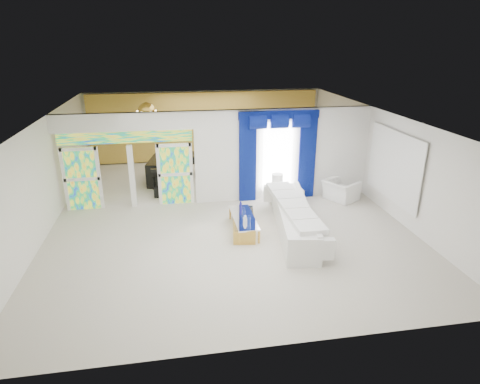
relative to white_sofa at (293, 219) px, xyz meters
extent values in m
plane|color=#B7AF9E|center=(-1.73, 1.66, -0.37)|extent=(12.00, 12.00, 0.00)
cube|color=white|center=(0.42, 2.66, 1.13)|extent=(5.70, 0.18, 3.00)
cube|color=white|center=(-4.58, 2.66, 2.35)|extent=(4.30, 0.18, 0.55)
cube|color=#994C3F|center=(-6.00, 2.66, 0.63)|extent=(0.95, 0.04, 2.00)
cube|color=#994C3F|center=(-3.15, 2.66, 0.63)|extent=(0.95, 0.04, 2.00)
cube|color=#994C3F|center=(-4.58, 2.66, 1.88)|extent=(4.00, 0.05, 0.35)
cube|color=white|center=(0.17, 2.56, 1.08)|extent=(1.00, 0.02, 2.30)
cube|color=#030447|center=(-0.83, 2.53, 1.03)|extent=(0.55, 0.10, 2.80)
cube|color=#030447|center=(1.17, 2.53, 1.03)|extent=(0.55, 0.10, 2.80)
cube|color=#030447|center=(0.17, 2.53, 2.45)|extent=(2.60, 0.12, 0.25)
cube|color=white|center=(3.21, 0.66, 1.18)|extent=(0.04, 2.70, 1.90)
cube|color=#B67A2B|center=(-1.73, 7.56, 1.13)|extent=(9.70, 0.12, 2.90)
cube|color=white|center=(0.00, 0.00, 0.00)|extent=(1.42, 3.98, 0.74)
cube|color=#BA903A|center=(-1.35, 0.30, -0.18)|extent=(0.85, 1.83, 0.39)
cube|color=white|center=(0.40, 2.21, -0.18)|extent=(1.18, 0.41, 0.39)
cylinder|color=white|center=(0.10, 2.21, 0.31)|extent=(0.36, 0.36, 0.58)
imported|color=white|center=(2.25, 2.08, -0.04)|extent=(1.28, 1.33, 0.66)
cube|color=black|center=(-3.38, 4.93, 0.07)|extent=(1.63, 1.96, 0.88)
cube|color=black|center=(-3.38, 3.33, -0.21)|extent=(1.04, 0.56, 0.33)
cube|color=#A58A52|center=(-6.37, 4.55, 0.02)|extent=(0.60, 0.56, 0.78)
sphere|color=gold|center=(-4.03, 5.06, 2.28)|extent=(0.60, 0.60, 0.60)
cylinder|color=navy|center=(-1.29, -0.20, 0.14)|extent=(0.09, 0.09, 0.23)
cylinder|color=white|center=(-1.37, -0.04, 0.10)|extent=(0.10, 0.10, 0.15)
cylinder|color=navy|center=(-1.33, 0.92, 0.11)|extent=(0.08, 0.08, 0.18)
cylinder|color=navy|center=(-1.34, 0.30, 0.15)|extent=(0.08, 0.08, 0.25)
camera|label=1|loc=(-3.19, -9.92, 4.71)|focal=30.59mm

